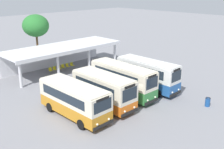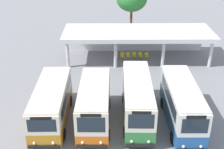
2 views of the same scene
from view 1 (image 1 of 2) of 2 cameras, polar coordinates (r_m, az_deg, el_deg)
name	(u,v)px [view 1 (image 1 of 2)]	position (r m, az deg, el deg)	size (l,w,h in m)	color
ground_plane	(138,102)	(27.76, 5.49, -5.93)	(180.00, 180.00, 0.00)	gray
city_bus_nearest_orange	(74,99)	(24.45, -8.07, -5.13)	(2.53, 7.73, 3.07)	black
city_bus_second_in_row	(103,89)	(26.18, -1.83, -3.11)	(2.48, 7.12, 3.26)	black
city_bus_middle_cream	(123,79)	(28.75, 2.29, -0.95)	(2.38, 8.10, 3.41)	black
city_bus_fourth_amber	(147,74)	(30.75, 7.55, 0.18)	(2.27, 7.71, 3.40)	black
terminal_canopy	(61,51)	(38.78, -10.80, 5.02)	(16.86, 5.82, 3.40)	silver
waiting_chair_end_by_column	(51,70)	(37.28, -12.93, 0.94)	(0.45, 0.45, 0.86)	slate
waiting_chair_second_from_end	(55,69)	(37.69, -12.07, 1.19)	(0.45, 0.45, 0.86)	slate
waiting_chair_middle_seat	(59,68)	(37.99, -11.11, 1.39)	(0.45, 0.45, 0.86)	slate
waiting_chair_fourth_seat	(63,67)	(38.46, -10.33, 1.65)	(0.45, 0.45, 0.86)	slate
waiting_chair_fifth_seat	(67,66)	(38.83, -9.45, 1.86)	(0.45, 0.45, 0.86)	slate
waiting_chair_far_end_seat	(72,65)	(39.15, -8.53, 2.04)	(0.45, 0.45, 0.86)	slate
roadside_tree_behind_canopy	(36,26)	(43.02, -15.92, 9.93)	(4.00, 4.00, 7.32)	brown
litter_bin_apron	(208,102)	(28.26, 19.67, -5.52)	(0.49, 0.49, 0.90)	#19478C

